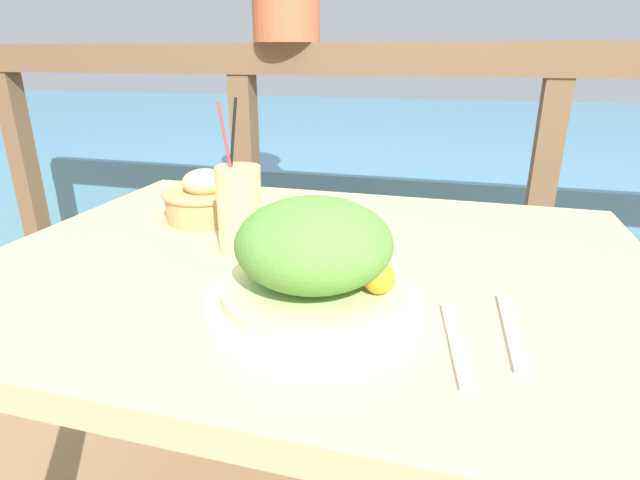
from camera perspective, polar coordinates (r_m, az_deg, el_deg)
The scene contains 8 objects.
patio_table at distance 0.87m, azimuth -0.52°, elevation -8.40°, with size 1.08×0.82×0.77m.
railing_fence at distance 1.55m, azimuth 7.35°, elevation 9.47°, with size 2.80×0.08×1.11m.
sea_backdrop at distance 4.09m, azimuth 12.25°, elevation 9.00°, with size 12.00×4.00×0.60m.
salad_plate at distance 0.63m, azimuth -0.68°, elevation -2.79°, with size 0.28×0.28×0.15m.
drink_glass at distance 0.85m, azimuth -9.18°, elevation 3.59°, with size 0.08×0.08×0.25m.
bread_basket at distance 1.03m, azimuth -12.91°, elevation 4.61°, with size 0.17×0.17×0.10m.
fork at distance 0.61m, azimuth 15.29°, elevation -11.17°, with size 0.04×0.18×0.00m.
knife at distance 0.66m, azimuth 21.01°, elevation -9.52°, with size 0.02×0.18×0.00m.
Camera 1 is at (0.21, -0.74, 1.08)m, focal length 28.00 mm.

